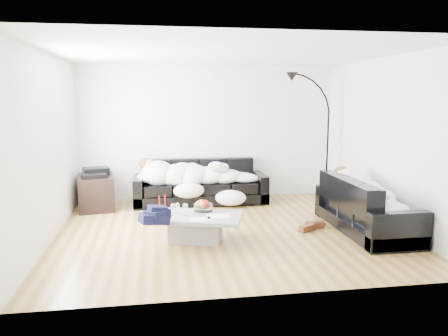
{
  "coord_description": "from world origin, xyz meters",
  "views": [
    {
      "loc": [
        -1.03,
        -6.29,
        1.98
      ],
      "look_at": [
        0.0,
        0.3,
        0.9
      ],
      "focal_mm": 35.0,
      "sensor_mm": 36.0,
      "label": 1
    }
  ],
  "objects": [
    {
      "name": "fruit_bowl",
      "position": [
        -0.39,
        -0.23,
        0.45
      ],
      "size": [
        0.29,
        0.29,
        0.17
      ],
      "primitive_type": "cylinder",
      "rotation": [
        0.0,
        0.0,
        0.05
      ],
      "color": "white",
      "rests_on": "coffee_table"
    },
    {
      "name": "wall_left",
      "position": [
        -2.5,
        0.0,
        1.3
      ],
      "size": [
        0.02,
        4.5,
        2.6
      ],
      "primitive_type": "cube",
      "color": "silver",
      "rests_on": "ground"
    },
    {
      "name": "newspaper_b",
      "position": [
        -0.47,
        -0.69,
        0.38
      ],
      "size": [
        0.32,
        0.24,
        0.01
      ],
      "primitive_type": "cube",
      "rotation": [
        0.0,
        0.0,
        0.09
      ],
      "color": "silver",
      "rests_on": "coffee_table"
    },
    {
      "name": "wine_glass_c",
      "position": [
        -0.66,
        -0.44,
        0.46
      ],
      "size": [
        0.08,
        0.08,
        0.17
      ],
      "primitive_type": "cylinder",
      "rotation": [
        0.0,
        0.0,
        -0.11
      ],
      "color": "white",
      "rests_on": "coffee_table"
    },
    {
      "name": "stereo",
      "position": [
        -2.12,
        1.64,
        0.67
      ],
      "size": [
        0.52,
        0.45,
        0.13
      ],
      "primitive_type": "cube",
      "rotation": [
        0.0,
        0.0,
        0.27
      ],
      "color": "black",
      "rests_on": "av_cabinet"
    },
    {
      "name": "sleeper_back",
      "position": [
        -0.22,
        1.73,
        0.63
      ],
      "size": [
        2.1,
        0.72,
        0.42
      ],
      "primitive_type": null,
      "color": "white",
      "rests_on": "sofa_back"
    },
    {
      "name": "shoes",
      "position": [
        1.26,
        -0.18,
        0.05
      ],
      "size": [
        0.55,
        0.47,
        0.11
      ],
      "primitive_type": null,
      "rotation": [
        0.0,
        0.0,
        0.3
      ],
      "color": "#472311",
      "rests_on": "ground"
    },
    {
      "name": "floor_lamp",
      "position": [
        2.19,
        1.57,
        1.07
      ],
      "size": [
        0.84,
        0.57,
        2.14
      ],
      "primitive_type": null,
      "rotation": [
        0.0,
        0.0,
        0.37
      ],
      "color": "black",
      "rests_on": "ground"
    },
    {
      "name": "wine_glass_a",
      "position": [
        -0.75,
        -0.3,
        0.45
      ],
      "size": [
        0.08,
        0.08,
        0.15
      ],
      "primitive_type": "cylinder",
      "rotation": [
        0.0,
        0.0,
        -0.27
      ],
      "color": "white",
      "rests_on": "coffee_table"
    },
    {
      "name": "sofa_right",
      "position": [
        2.04,
        -0.37,
        0.4
      ],
      "size": [
        0.85,
        1.98,
        0.8
      ],
      "primitive_type": "cube",
      "rotation": [
        0.0,
        0.0,
        1.57
      ],
      "color": "black",
      "rests_on": "ground"
    },
    {
      "name": "navy_jacket",
      "position": [
        -1.04,
        -0.71,
        0.54
      ],
      "size": [
        0.47,
        0.44,
        0.19
      ],
      "primitive_type": null,
      "rotation": [
        0.0,
        0.0,
        0.43
      ],
      "color": "black",
      "rests_on": "coffee_table"
    },
    {
      "name": "av_cabinet",
      "position": [
        -2.12,
        1.64,
        0.3
      ],
      "size": [
        0.72,
        0.95,
        0.6
      ],
      "primitive_type": "cube",
      "rotation": [
        0.0,
        0.0,
        0.14
      ],
      "color": "black",
      "rests_on": "ground"
    },
    {
      "name": "coffee_table",
      "position": [
        -0.51,
        -0.45,
        0.18
      ],
      "size": [
        1.42,
        1.07,
        0.37
      ],
      "primitive_type": "cube",
      "rotation": [
        0.0,
        0.0,
        -0.28
      ],
      "color": "#939699",
      "rests_on": "ground"
    },
    {
      "name": "wall_right",
      "position": [
        2.5,
        0.0,
        1.3
      ],
      "size": [
        0.02,
        4.5,
        2.6
      ],
      "primitive_type": "cube",
      "color": "silver",
      "rests_on": "ground"
    },
    {
      "name": "teal_cushion",
      "position": [
        1.98,
        0.24,
        0.72
      ],
      "size": [
        0.42,
        0.38,
        0.2
      ],
      "primitive_type": "ellipsoid",
      "rotation": [
        0.0,
        0.0,
        0.24
      ],
      "color": "#09442B",
      "rests_on": "sofa_right"
    },
    {
      "name": "ground",
      "position": [
        0.0,
        0.0,
        0.0
      ],
      "size": [
        5.0,
        5.0,
        0.0
      ],
      "primitive_type": "plane",
      "color": "olive",
      "rests_on": "ground"
    },
    {
      "name": "candle_left",
      "position": [
        -1.0,
        -0.21,
        0.49
      ],
      "size": [
        0.04,
        0.04,
        0.23
      ],
      "primitive_type": "cylinder",
      "rotation": [
        0.0,
        0.0,
        -0.02
      ],
      "color": "maroon",
      "rests_on": "coffee_table"
    },
    {
      "name": "sofa_back",
      "position": [
        -0.22,
        1.78,
        0.41
      ],
      "size": [
        2.48,
        0.86,
        0.81
      ],
      "primitive_type": "cube",
      "color": "black",
      "rests_on": "ground"
    },
    {
      "name": "newspaper_a",
      "position": [
        -0.2,
        -0.55,
        0.38
      ],
      "size": [
        0.33,
        0.25,
        0.01
      ],
      "primitive_type": "cube",
      "rotation": [
        0.0,
        0.0,
        0.0
      ],
      "color": "silver",
      "rests_on": "coffee_table"
    },
    {
      "name": "sleeper_right",
      "position": [
        2.04,
        -0.37,
        0.63
      ],
      "size": [
        0.72,
        1.7,
        0.42
      ],
      "primitive_type": null,
      "rotation": [
        0.0,
        0.0,
        1.57
      ],
      "color": "white",
      "rests_on": "sofa_right"
    },
    {
      "name": "ceiling",
      "position": [
        0.0,
        0.0,
        2.6
      ],
      "size": [
        5.0,
        5.0,
        0.0
      ],
      "primitive_type": "plane",
      "color": "white",
      "rests_on": "ground"
    },
    {
      "name": "wall_back",
      "position": [
        0.0,
        2.25,
        1.3
      ],
      "size": [
        5.0,
        0.02,
        2.6
      ],
      "primitive_type": "cube",
      "color": "silver",
      "rests_on": "ground"
    },
    {
      "name": "candle_right",
      "position": [
        -0.92,
        -0.19,
        0.5
      ],
      "size": [
        0.05,
        0.05,
        0.25
      ],
      "primitive_type": "cylinder",
      "rotation": [
        0.0,
        0.0,
        0.14
      ],
      "color": "maroon",
      "rests_on": "coffee_table"
    },
    {
      "name": "wine_glass_b",
      "position": [
        -0.82,
        -0.41,
        0.45
      ],
      "size": [
        0.09,
        0.09,
        0.17
      ],
      "primitive_type": "cylinder",
      "rotation": [
        0.0,
        0.0,
        -0.22
      ],
      "color": "white",
      "rests_on": "coffee_table"
    }
  ]
}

